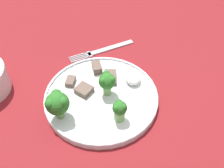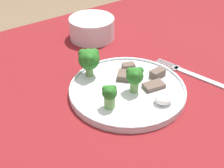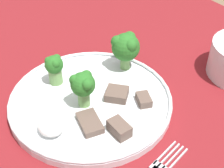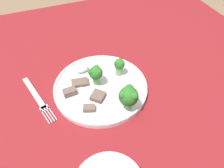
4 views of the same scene
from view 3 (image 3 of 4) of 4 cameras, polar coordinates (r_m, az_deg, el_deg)
table at (r=0.57m, az=-5.69°, el=-12.40°), size 1.30×1.05×0.72m
dinner_plate at (r=0.53m, az=-3.90°, el=-2.89°), size 0.27×0.27×0.02m
broccoli_floret_near_rim_left at (r=0.55m, az=-10.51°, el=3.05°), size 0.03×0.03×0.05m
broccoli_floret_center_left at (r=0.57m, az=2.52°, el=6.81°), size 0.05×0.05×0.07m
broccoli_floret_back_left at (r=0.49m, az=-5.34°, el=-0.20°), size 0.04×0.04×0.06m
meat_slice_front_slice at (r=0.46m, az=1.34°, el=-8.12°), size 0.04×0.02×0.02m
meat_slice_middle_slice at (r=0.48m, az=-4.09°, el=-7.07°), size 0.05×0.04×0.01m
meat_slice_rear_slice at (r=0.52m, az=0.77°, el=-1.70°), size 0.05×0.05×0.01m
meat_slice_edge_slice at (r=0.51m, az=5.84°, el=-2.84°), size 0.04×0.03×0.01m
sauce_dollop at (r=0.47m, az=-11.09°, el=-7.52°), size 0.04×0.04×0.02m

